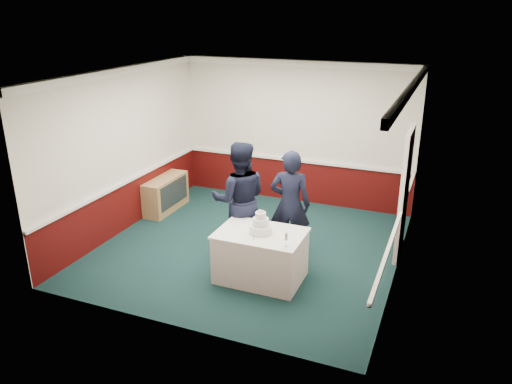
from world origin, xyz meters
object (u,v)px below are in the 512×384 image
at_px(cake_knife, 254,237).
at_px(person_woman, 290,205).
at_px(person_man, 239,199).
at_px(sideboard, 166,194).
at_px(wedding_cake, 261,226).
at_px(cake_table, 260,255).
at_px(champagne_flute, 286,237).

bearing_deg(cake_knife, person_woman, 62.93).
bearing_deg(person_man, sideboard, -53.11).
bearing_deg(sideboard, person_man, -28.68).
distance_m(sideboard, wedding_cake, 3.46).
distance_m(wedding_cake, cake_knife, 0.23).
bearing_deg(cake_knife, cake_table, 63.99).
bearing_deg(cake_table, sideboard, 146.52).
xyz_separation_m(sideboard, champagne_flute, (3.35, -2.17, 0.58)).
height_order(sideboard, person_man, person_man).
distance_m(wedding_cake, person_man, 0.94).
relative_size(sideboard, person_woman, 0.65).
xyz_separation_m(cake_table, wedding_cake, (-0.00, 0.00, 0.50)).
height_order(sideboard, cake_table, cake_table).
height_order(cake_knife, person_woman, person_woman).
height_order(cake_table, wedding_cake, wedding_cake).
relative_size(champagne_flute, person_man, 0.10).
xyz_separation_m(cake_table, cake_knife, (-0.03, -0.20, 0.39)).
relative_size(cake_knife, champagne_flute, 1.07).
xyz_separation_m(sideboard, person_man, (2.20, -1.21, 0.63)).
bearing_deg(champagne_flute, person_man, 140.09).
relative_size(wedding_cake, cake_knife, 1.65).
distance_m(cake_knife, champagne_flute, 0.55).
xyz_separation_m(cake_knife, champagne_flute, (0.53, -0.08, 0.14)).
xyz_separation_m(wedding_cake, champagne_flute, (0.50, -0.28, 0.03)).
distance_m(wedding_cake, person_woman, 0.93).
height_order(cake_knife, person_man, person_man).
height_order(sideboard, champagne_flute, champagne_flute).
bearing_deg(champagne_flute, cake_table, 150.75).
relative_size(cake_knife, person_man, 0.11).
relative_size(wedding_cake, person_man, 0.18).
distance_m(cake_table, person_man, 1.11).
distance_m(cake_knife, person_man, 1.09).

